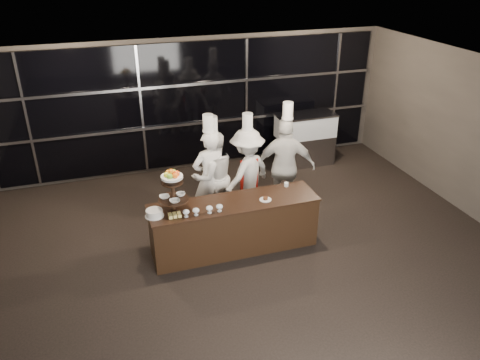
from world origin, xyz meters
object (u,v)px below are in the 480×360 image
object	(u,v)px
buffet_counter	(234,225)
chef_a	(210,176)
layer_cake	(154,213)
chef_c	(247,172)
chef_d	(285,166)
chef_b	(214,176)
display_case	(305,137)
display_stand	(173,188)

from	to	relation	value
buffet_counter	chef_a	bearing A→B (deg)	98.00
buffet_counter	layer_cake	size ratio (longest dim) A/B	9.47
chef_a	chef_c	world-z (taller)	chef_a
buffet_counter	chef_d	bearing A→B (deg)	35.16
chef_a	chef_b	size ratio (longest dim) A/B	1.04
chef_d	display_case	bearing A→B (deg)	55.45
layer_cake	chef_d	size ratio (longest dim) A/B	0.13
layer_cake	chef_b	xyz separation A→B (m)	(1.27, 1.18, -0.09)
chef_b	chef_c	size ratio (longest dim) A/B	1.00
chef_d	chef_c	bearing A→B (deg)	168.00
chef_a	display_stand	bearing A→B (deg)	-129.82
buffet_counter	chef_c	distance (m)	1.29
chef_c	layer_cake	bearing A→B (deg)	-149.76
buffet_counter	chef_a	size ratio (longest dim) A/B	1.34
layer_cake	chef_b	bearing A→B (deg)	42.75
display_case	chef_d	world-z (taller)	chef_d
chef_c	chef_d	world-z (taller)	chef_d
chef_b	layer_cake	bearing A→B (deg)	-137.25
display_case	chef_a	bearing A→B (deg)	-146.62
display_stand	chef_d	bearing A→B (deg)	21.70
buffet_counter	display_stand	distance (m)	1.33
buffet_counter	chef_b	xyz separation A→B (m)	(-0.05, 1.13, 0.42)
chef_a	display_case	bearing A→B (deg)	33.38
buffet_counter	layer_cake	bearing A→B (deg)	-177.84
display_stand	layer_cake	world-z (taller)	display_stand
chef_c	display_case	bearing A→B (deg)	41.22
layer_cake	chef_c	xyz separation A→B (m)	(1.91, 1.12, -0.09)
buffet_counter	chef_b	bearing A→B (deg)	92.47
buffet_counter	display_case	bearing A→B (deg)	47.31
layer_cake	display_case	xyz separation A→B (m)	(3.96, 2.91, -0.29)
layer_cake	display_case	bearing A→B (deg)	36.30
layer_cake	display_case	size ratio (longest dim) A/B	0.22
display_stand	chef_c	size ratio (longest dim) A/B	0.36
chef_a	buffet_counter	bearing A→B (deg)	-82.00
display_stand	display_case	bearing A→B (deg)	38.17
display_case	chef_d	xyz separation A→B (m)	(-1.34, -1.95, 0.29)
display_stand	layer_cake	xyz separation A→B (m)	(-0.32, -0.05, -0.37)
display_case	chef_a	distance (m)	3.34
chef_c	chef_d	bearing A→B (deg)	-12.00
display_case	chef_d	distance (m)	2.38
buffet_counter	chef_b	world-z (taller)	chef_b
display_case	chef_b	world-z (taller)	chef_b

